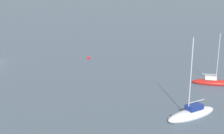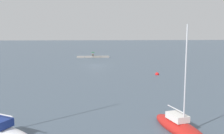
# 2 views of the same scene
# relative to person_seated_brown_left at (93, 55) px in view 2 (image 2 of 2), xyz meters

# --- Properties ---
(ground_plane) EXTENTS (500.00, 500.00, 0.00)m
(ground_plane) POSITION_rel_person_seated_brown_left_xyz_m (-0.03, 18.99, -0.76)
(ground_plane) COLOR #475666
(seawall_pier) EXTENTS (9.64, 1.56, 0.51)m
(seawall_pier) POSITION_rel_person_seated_brown_left_xyz_m (-0.03, -0.06, -0.51)
(seawall_pier) COLOR gray
(seawall_pier) RESTS_ON ground_plane
(person_seated_brown_left) EXTENTS (0.42, 0.62, 0.73)m
(person_seated_brown_left) POSITION_rel_person_seated_brown_left_xyz_m (0.00, 0.00, 0.00)
(person_seated_brown_left) COLOR #1E2333
(person_seated_brown_left) RESTS_ON seawall_pier
(umbrella_open_green) EXTENTS (1.33, 1.33, 1.29)m
(umbrella_open_green) POSITION_rel_person_seated_brown_left_xyz_m (-0.01, -0.08, 0.86)
(umbrella_open_green) COLOR black
(umbrella_open_green) RESTS_ON seawall_pier
(sailboat_red_far) EXTENTS (2.94, 6.11, 7.85)m
(sailboat_red_far) POSITION_rel_person_seated_brown_left_xyz_m (-4.32, 57.31, -0.47)
(sailboat_red_far) COLOR red
(sailboat_red_far) RESTS_ON ground_plane
(mooring_buoy_near) EXTENTS (0.65, 0.65, 0.65)m
(mooring_buoy_near) POSITION_rel_person_seated_brown_left_xyz_m (-9.94, 33.07, -0.65)
(mooring_buoy_near) COLOR red
(mooring_buoy_near) RESTS_ON ground_plane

